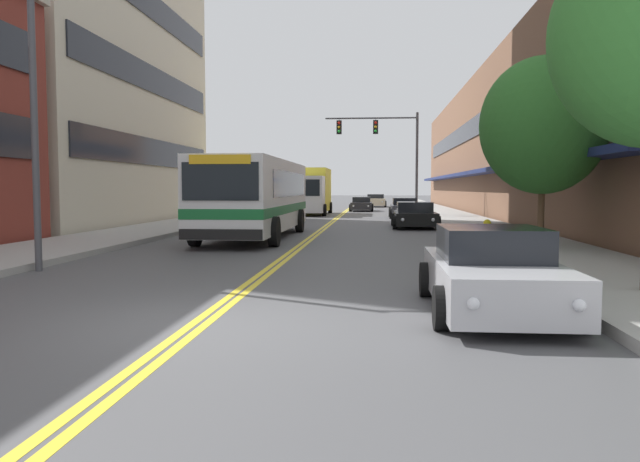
% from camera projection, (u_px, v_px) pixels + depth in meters
% --- Properties ---
extents(ground_plane, '(240.00, 240.00, 0.00)m').
position_uv_depth(ground_plane, '(342.00, 214.00, 45.64)').
color(ground_plane, '#4C4C4F').
extents(sidewalk_left, '(3.61, 106.00, 0.17)m').
position_uv_depth(sidewalk_left, '(244.00, 213.00, 46.29)').
color(sidewalk_left, '#9E9B96').
rests_on(sidewalk_left, ground_plane).
extents(sidewalk_right, '(3.61, 106.00, 0.17)m').
position_uv_depth(sidewalk_right, '(443.00, 214.00, 44.98)').
color(sidewalk_right, '#9E9B96').
rests_on(sidewalk_right, ground_plane).
extents(centre_line, '(0.34, 106.00, 0.01)m').
position_uv_depth(centre_line, '(342.00, 214.00, 45.64)').
color(centre_line, yellow).
rests_on(centre_line, ground_plane).
extents(storefront_row_right, '(9.10, 68.00, 10.00)m').
position_uv_depth(storefront_row_right, '(530.00, 145.00, 44.11)').
color(storefront_row_right, brown).
rests_on(storefront_row_right, ground_plane).
extents(city_bus, '(2.96, 11.22, 2.96)m').
position_uv_depth(city_bus, '(257.00, 194.00, 24.26)').
color(city_bus, silver).
rests_on(city_bus, ground_plane).
extents(car_white_parked_left_mid, '(2.08, 4.88, 1.27)m').
position_uv_depth(car_white_parked_left_mid, '(265.00, 210.00, 37.87)').
color(car_white_parked_left_mid, white).
rests_on(car_white_parked_left_mid, ground_plane).
extents(car_silver_parked_right_foreground, '(2.04, 4.38, 1.31)m').
position_uv_depth(car_silver_parked_right_foreground, '(492.00, 273.00, 9.66)').
color(car_silver_parked_right_foreground, '#B7B7BC').
rests_on(car_silver_parked_right_foreground, ground_plane).
extents(car_black_parked_right_mid, '(2.20, 4.72, 1.25)m').
position_uv_depth(car_black_parked_right_mid, '(415.00, 216.00, 30.38)').
color(car_black_parked_right_mid, black).
rests_on(car_black_parked_right_mid, ground_plane).
extents(car_dark_grey_parked_right_far, '(1.97, 4.67, 1.29)m').
position_uv_depth(car_dark_grey_parked_right_far, '(405.00, 209.00, 40.11)').
color(car_dark_grey_parked_right_far, '#38383D').
rests_on(car_dark_grey_parked_right_far, ground_plane).
extents(car_charcoal_moving_lead, '(1.97, 4.57, 1.18)m').
position_uv_depth(car_charcoal_moving_lead, '(362.00, 204.00, 52.28)').
color(car_charcoal_moving_lead, '#232328').
rests_on(car_charcoal_moving_lead, ground_plane).
extents(car_champagne_moving_second, '(2.19, 4.59, 1.29)m').
position_uv_depth(car_champagne_moving_second, '(376.00, 201.00, 64.15)').
color(car_champagne_moving_second, beige).
rests_on(car_champagne_moving_second, ground_plane).
extents(box_truck, '(2.65, 7.80, 3.37)m').
position_uv_depth(box_truck, '(311.00, 191.00, 45.43)').
color(box_truck, white).
rests_on(box_truck, ground_plane).
extents(traffic_signal_mast, '(6.25, 0.38, 6.98)m').
position_uv_depth(traffic_signal_mast, '(386.00, 143.00, 41.92)').
color(traffic_signal_mast, '#47474C').
rests_on(traffic_signal_mast, ground_plane).
extents(street_lamp_left_near, '(2.06, 0.28, 8.08)m').
position_uv_depth(street_lamp_left_near, '(44.00, 62.00, 14.10)').
color(street_lamp_left_near, '#47474C').
rests_on(street_lamp_left_near, ground_plane).
extents(street_tree_right_mid, '(3.71, 3.71, 5.65)m').
position_uv_depth(street_tree_right_mid, '(543.00, 126.00, 18.51)').
color(street_tree_right_mid, brown).
rests_on(street_tree_right_mid, sidewalk_right).
extents(fire_hydrant, '(0.35, 0.27, 0.78)m').
position_uv_depth(fire_hydrant, '(487.00, 232.00, 19.48)').
color(fire_hydrant, yellow).
rests_on(fire_hydrant, sidewalk_right).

